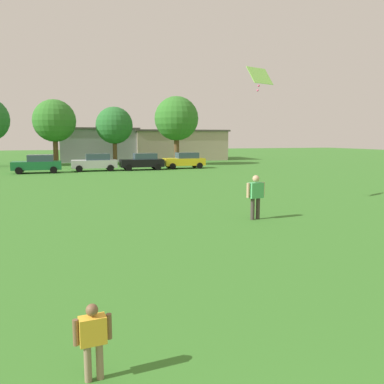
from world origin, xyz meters
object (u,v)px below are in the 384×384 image
kite (260,77)px  tree_right (114,126)px  parked_car_green_0 (38,164)px  parked_car_silver_1 (95,162)px  tree_far_right (176,119)px  tree_center (54,121)px  adult_bystander (256,193)px  parked_car_black_2 (143,161)px  parked_car_yellow_3 (185,160)px  child_kite_flyer (93,335)px

kite → tree_right: 31.89m
kite → parked_car_green_0: 24.95m
parked_car_silver_1 → tree_far_right: 12.52m
tree_center → adult_bystander: bearing=-76.8°
tree_far_right → parked_car_black_2: bearing=-130.5°
parked_car_yellow_3 → parked_car_black_2: bearing=7.7°
parked_car_silver_1 → adult_bystander: bearing=99.8°
tree_center → tree_right: (6.86, -0.17, -0.47)m
child_kite_flyer → tree_right: size_ratio=0.15×
kite → parked_car_yellow_3: size_ratio=0.33×
parked_car_silver_1 → tree_far_right: size_ratio=0.53×
child_kite_flyer → tree_center: (-1.40, 44.27, 4.53)m
parked_car_green_0 → tree_center: (1.38, 10.34, 4.31)m
parked_car_yellow_3 → kite: bearing=82.5°
parked_car_black_2 → tree_center: tree_center is taller
kite → parked_car_green_0: (-11.48, 21.52, -5.26)m
adult_bystander → tree_far_right: tree_far_right is taller
parked_car_green_0 → parked_car_silver_1: size_ratio=1.00×
tree_center → parked_car_yellow_3: bearing=-34.7°
parked_car_green_0 → tree_far_right: tree_far_right is taller
child_kite_flyer → parked_car_silver_1: (2.42, 34.67, 0.22)m
parked_car_yellow_3 → tree_right: bearing=-55.0°
child_kite_flyer → parked_car_black_2: size_ratio=0.25×
tree_right → tree_far_right: bearing=-26.0°
parked_car_black_2 → tree_far_right: tree_far_right is taller
kite → parked_car_green_0: bearing=118.1°
child_kite_flyer → kite: (8.70, 12.41, 5.48)m
parked_car_green_0 → parked_car_silver_1: 5.25m
parked_car_green_0 → parked_car_black_2: same height
parked_car_green_0 → parked_car_silver_1: (5.20, 0.74, 0.00)m
adult_bystander → parked_car_green_0: 26.77m
parked_car_black_2 → parked_car_yellow_3: same height
parked_car_green_0 → tree_far_right: bearing=-155.8°
parked_car_yellow_3 → tree_far_right: tree_far_right is taller
kite → tree_right: bearing=95.8°
parked_car_black_2 → child_kite_flyer: bearing=78.4°
parked_car_black_2 → tree_right: (-1.63, 9.53, 3.83)m
parked_car_green_0 → tree_far_right: 17.22m
kite → tree_far_right: 28.57m
kite → tree_far_right: bearing=82.6°
kite → tree_far_right: (3.66, 28.32, -0.67)m
parked_car_green_0 → tree_center: tree_center is taller
adult_bystander → kite: kite is taller
parked_car_yellow_3 → adult_bystander: bearing=79.6°
adult_bystander → tree_far_right: bearing=70.8°
adult_bystander → parked_car_black_2: bearing=80.1°
kite → parked_car_silver_1: 23.72m
adult_bystander → tree_right: tree_right is taller
tree_center → tree_right: tree_center is taller
kite → tree_right: tree_right is taller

